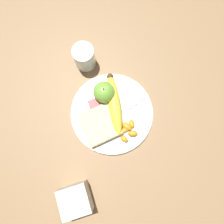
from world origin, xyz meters
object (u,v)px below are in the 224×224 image
Objects in this scene: jam_packet at (94,106)px; juice_glass at (84,58)px; condiment_caddy at (75,200)px; banana at (114,103)px; apple at (104,92)px; plate at (112,113)px; bread_slice at (100,124)px; fork at (116,114)px.

juice_glass is at bearing -5.63° from jam_packet.
banana is at bearing -38.91° from condiment_caddy.
banana is (-0.04, -0.02, -0.02)m from apple.
plate is 0.29m from condiment_caddy.
condiment_caddy is (-0.19, 0.13, 0.02)m from bread_slice.
plate is at bearing -47.71° from fork.
apple is 0.33m from condiment_caddy.
jam_packet reaches higher than fork.
condiment_caddy is (-0.21, 0.19, 0.03)m from fork.
fork is at bearing -121.81° from plate.
juice_glass is 2.24× the size of jam_packet.
apple is 0.06m from jam_packet.
juice_glass reaches higher than banana.
bread_slice is 0.71× the size of fork.
juice_glass is 0.14m from apple.
juice_glass is at bearing -19.59° from condiment_caddy.
jam_packet is at bearing 122.33° from apple.
juice_glass reaches higher than plate.
apple is at bearing 27.44° from banana.
apple is (-0.13, -0.03, 0.00)m from juice_glass.
plate is 1.51× the size of fork.
jam_packet is at bearing -27.25° from condiment_caddy.
banana is at bearing -31.99° from plate.
jam_packet is (-0.03, 0.04, -0.02)m from apple.
plate is 2.98× the size of juice_glass.
apple is at bearing -24.61° from bread_slice.
banana is 0.08m from bread_slice.
apple is 0.61× the size of bread_slice.
plate is 0.02m from fork.
banana reaches higher than bread_slice.
juice_glass is 1.07× the size of condiment_caddy.
juice_glass and apple have the same top height.
condiment_caddy reaches higher than banana.
condiment_caddy is (-0.24, 0.20, 0.01)m from banana.
apple is 0.44× the size of fork.
condiment_caddy is (-0.26, 0.13, 0.02)m from jam_packet.
bread_slice is at bearing -179.43° from jam_packet.
apple is 0.38× the size of banana.
jam_packet is at bearing 0.57° from bread_slice.
apple reaches higher than bread_slice.
apple reaches higher than condiment_caddy.
jam_packet is (-0.16, 0.02, -0.02)m from juice_glass.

